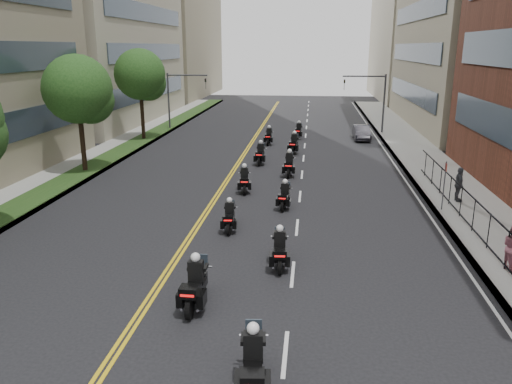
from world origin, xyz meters
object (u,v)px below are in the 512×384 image
at_px(motorcycle_9, 294,145).
at_px(parked_sedan, 361,132).
at_px(motorcycle_10, 269,137).
at_px(pedestrian_c, 459,184).
at_px(motorcycle_7, 289,165).
at_px(motorcycle_6, 244,181).
at_px(motorcycle_5, 285,197).
at_px(motorcycle_4, 229,218).
at_px(motorcycle_8, 260,155).
at_px(motorcycle_1, 253,366).
at_px(motorcycle_3, 280,251).
at_px(motorcycle_11, 299,131).
at_px(motorcycle_2, 195,286).

distance_m(motorcycle_9, parked_sedan, 8.90).
distance_m(motorcycle_10, pedestrian_c, 19.47).
height_order(motorcycle_7, parked_sedan, motorcycle_7).
height_order(motorcycle_6, motorcycle_9, motorcycle_9).
height_order(motorcycle_5, motorcycle_9, motorcycle_9).
bearing_deg(motorcycle_4, motorcycle_8, 85.26).
xyz_separation_m(motorcycle_1, pedestrian_c, (9.07, 16.18, 0.37)).
height_order(motorcycle_3, motorcycle_5, motorcycle_3).
xyz_separation_m(motorcycle_10, motorcycle_11, (2.46, 3.18, -0.01)).
relative_size(motorcycle_3, motorcycle_11, 1.02).
bearing_deg(motorcycle_5, motorcycle_8, 108.32).
height_order(motorcycle_9, parked_sedan, motorcycle_9).
bearing_deg(motorcycle_11, motorcycle_4, -90.40).
xyz_separation_m(motorcycle_5, parked_sedan, (5.77, 20.65, 0.05)).
bearing_deg(motorcycle_4, parked_sedan, 66.90).
bearing_deg(motorcycle_5, motorcycle_7, 96.11).
distance_m(motorcycle_1, motorcycle_8, 24.54).
bearing_deg(motorcycle_2, motorcycle_1, -58.39).
bearing_deg(motorcycle_7, motorcycle_8, 125.92).
height_order(motorcycle_1, motorcycle_2, motorcycle_2).
distance_m(motorcycle_7, motorcycle_9, 7.09).
height_order(motorcycle_5, motorcycle_10, motorcycle_10).
height_order(motorcycle_1, motorcycle_5, motorcycle_1).
bearing_deg(parked_sedan, motorcycle_11, 179.33).
bearing_deg(motorcycle_4, motorcycle_11, 79.61).
xyz_separation_m(motorcycle_6, motorcycle_10, (0.14, 14.67, -0.01)).
bearing_deg(motorcycle_1, motorcycle_3, 83.14).
bearing_deg(motorcycle_7, motorcycle_10, 102.80).
distance_m(motorcycle_6, pedestrian_c, 11.66).
bearing_deg(motorcycle_10, motorcycle_11, 53.24).
distance_m(motorcycle_7, motorcycle_10, 10.86).
relative_size(motorcycle_11, pedestrian_c, 1.19).
bearing_deg(motorcycle_1, parked_sedan, 75.20).
bearing_deg(motorcycle_2, motorcycle_4, 91.24).
distance_m(motorcycle_1, motorcycle_4, 11.18).
height_order(motorcycle_4, motorcycle_9, motorcycle_9).
distance_m(motorcycle_4, motorcycle_5, 4.24).
xyz_separation_m(motorcycle_3, pedestrian_c, (8.91, 8.95, 0.43)).
bearing_deg(motorcycle_8, parked_sedan, 54.12).
xyz_separation_m(motorcycle_2, parked_sedan, (8.04, 31.23, -0.06)).
xyz_separation_m(motorcycle_4, motorcycle_6, (-0.16, 6.32, 0.05)).
height_order(motorcycle_5, motorcycle_8, motorcycle_8).
bearing_deg(motorcycle_1, motorcycle_8, 89.91).
bearing_deg(motorcycle_1, motorcycle_5, 84.66).
relative_size(motorcycle_10, parked_sedan, 0.56).
relative_size(motorcycle_5, motorcycle_9, 0.86).
bearing_deg(motorcycle_9, motorcycle_10, 128.73).
bearing_deg(motorcycle_6, motorcycle_1, -88.95).
bearing_deg(motorcycle_8, motorcycle_3, -80.61).
xyz_separation_m(motorcycle_8, motorcycle_10, (-0.05, 7.49, -0.03)).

